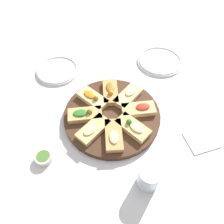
% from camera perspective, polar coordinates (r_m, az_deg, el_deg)
% --- Properties ---
extents(ground_plane, '(3.00, 3.00, 0.00)m').
position_cam_1_polar(ground_plane, '(0.93, 0.00, -1.39)').
color(ground_plane, silver).
extents(serving_board, '(0.40, 0.40, 0.03)m').
position_cam_1_polar(serving_board, '(0.92, 0.00, -0.92)').
color(serving_board, '#422819').
rests_on(serving_board, ground_plane).
extents(focaccia_slice_0, '(0.15, 0.11, 0.04)m').
position_cam_1_polar(focaccia_slice_0, '(0.90, -7.08, -0.62)').
color(focaccia_slice_0, tan).
rests_on(focaccia_slice_0, serving_board).
extents(focaccia_slice_1, '(0.15, 0.11, 0.03)m').
position_cam_1_polar(focaccia_slice_1, '(0.85, -4.95, -4.51)').
color(focaccia_slice_1, '#DBB775').
rests_on(focaccia_slice_1, serving_board).
extents(focaccia_slice_2, '(0.12, 0.15, 0.03)m').
position_cam_1_polar(focaccia_slice_2, '(0.83, 0.47, -6.09)').
color(focaccia_slice_2, tan).
rests_on(focaccia_slice_2, serving_board).
extents(focaccia_slice_3, '(0.10, 0.15, 0.04)m').
position_cam_1_polar(focaccia_slice_3, '(0.86, 5.47, -3.95)').
color(focaccia_slice_3, '#DBB775').
rests_on(focaccia_slice_3, serving_board).
extents(focaccia_slice_4, '(0.15, 0.11, 0.03)m').
position_cam_1_polar(focaccia_slice_4, '(0.91, 7.01, 0.75)').
color(focaccia_slice_4, '#DBB775').
rests_on(focaccia_slice_4, serving_board).
extents(focaccia_slice_5, '(0.15, 0.11, 0.03)m').
position_cam_1_polar(focaccia_slice_5, '(0.96, 4.24, 4.22)').
color(focaccia_slice_5, '#E5C689').
rests_on(focaccia_slice_5, serving_board).
extents(focaccia_slice_6, '(0.12, 0.15, 0.04)m').
position_cam_1_polar(focaccia_slice_6, '(0.97, -0.41, 5.31)').
color(focaccia_slice_6, tan).
rests_on(focaccia_slice_6, serving_board).
extents(focaccia_slice_7, '(0.11, 0.15, 0.04)m').
position_cam_1_polar(focaccia_slice_7, '(0.95, -5.08, 3.61)').
color(focaccia_slice_7, '#E5C689').
rests_on(focaccia_slice_7, serving_board).
extents(plate_left, '(0.21, 0.21, 0.02)m').
position_cam_1_polar(plate_left, '(1.15, -14.07, 10.54)').
color(plate_left, white).
rests_on(plate_left, ground_plane).
extents(plate_right, '(0.23, 0.23, 0.02)m').
position_cam_1_polar(plate_right, '(1.19, 12.38, 12.89)').
color(plate_right, white).
rests_on(plate_right, ground_plane).
extents(water_glass, '(0.07, 0.07, 0.09)m').
position_cam_1_polar(water_glass, '(0.77, 9.57, -16.49)').
color(water_glass, silver).
rests_on(water_glass, ground_plane).
extents(napkin_stack, '(0.14, 0.12, 0.01)m').
position_cam_1_polar(napkin_stack, '(0.93, 22.39, -6.69)').
color(napkin_stack, white).
rests_on(napkin_stack, ground_plane).
extents(dipping_bowl, '(0.06, 0.06, 0.02)m').
position_cam_1_polar(dipping_bowl, '(0.86, -17.40, -11.26)').
color(dipping_bowl, silver).
rests_on(dipping_bowl, ground_plane).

